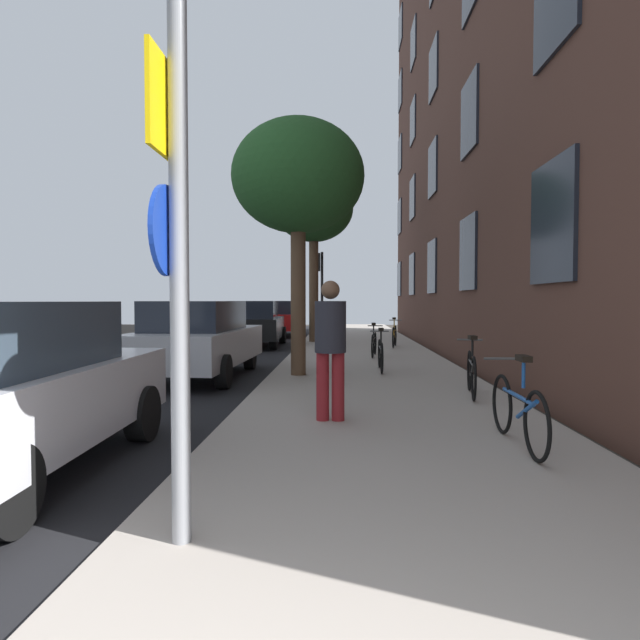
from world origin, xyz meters
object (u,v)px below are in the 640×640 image
(bicycle_1, at_px, (472,372))
(car_1, at_px, (198,338))
(sign_post, at_px, (175,231))
(traffic_light, at_px, (320,278))
(bicycle_2, at_px, (381,354))
(tree_near, at_px, (298,178))
(tree_far, at_px, (314,210))
(bicycle_4, at_px, (394,335))
(car_2, at_px, (255,323))
(bicycle_3, at_px, (374,343))
(pedestrian_0, at_px, (330,341))
(car_3, at_px, (279,318))
(bicycle_0, at_px, (518,410))

(bicycle_1, distance_m, car_1, 5.69)
(sign_post, relative_size, traffic_light, 0.97)
(bicycle_1, xyz_separation_m, bicycle_2, (-1.23, 3.00, -0.01))
(traffic_light, relative_size, bicycle_2, 2.16)
(tree_near, xyz_separation_m, bicycle_1, (2.96, -2.30, -3.61))
(tree_far, xyz_separation_m, bicycle_4, (2.77, -2.24, -4.49))
(traffic_light, bearing_deg, car_2, -112.70)
(bicycle_3, height_order, car_2, car_2)
(bicycle_2, bearing_deg, car_1, -172.82)
(bicycle_3, xyz_separation_m, bicycle_4, (0.85, 3.00, 0.02))
(traffic_light, xyz_separation_m, tree_near, (0.11, -13.06, 1.47))
(pedestrian_0, xyz_separation_m, car_1, (-2.87, 4.37, -0.29))
(tree_far, bearing_deg, bicycle_3, -69.87)
(bicycle_4, bearing_deg, car_3, 122.57)
(bicycle_3, bearing_deg, car_1, -138.12)
(sign_post, bearing_deg, bicycle_3, 80.48)
(tree_far, bearing_deg, bicycle_1, -74.47)
(car_3, bearing_deg, car_2, -91.79)
(car_2, bearing_deg, car_1, -89.36)
(bicycle_0, bearing_deg, sign_post, -140.93)
(sign_post, distance_m, bicycle_1, 6.36)
(tree_far, xyz_separation_m, car_3, (-1.87, 5.02, -4.15))
(car_1, bearing_deg, tree_near, -5.75)
(sign_post, distance_m, bicycle_0, 4.01)
(bicycle_0, xyz_separation_m, pedestrian_0, (-1.98, 1.14, 0.63))
(bicycle_0, xyz_separation_m, car_3, (-4.75, 19.26, 0.34))
(tree_far, relative_size, pedestrian_0, 3.49)
(tree_far, bearing_deg, bicycle_2, -77.10)
(sign_post, distance_m, bicycle_2, 8.67)
(bicycle_0, bearing_deg, car_1, 131.34)
(pedestrian_0, height_order, car_1, pedestrian_0)
(tree_far, xyz_separation_m, pedestrian_0, (0.91, -13.10, -3.86))
(car_2, bearing_deg, traffic_light, 67.30)
(bicycle_0, distance_m, bicycle_2, 6.08)
(bicycle_0, xyz_separation_m, bicycle_3, (-0.96, 9.00, -0.02))
(pedestrian_0, bearing_deg, bicycle_0, -29.97)
(pedestrian_0, bearing_deg, bicycle_4, 80.27)
(tree_near, relative_size, car_2, 1.20)
(bicycle_3, bearing_deg, car_2, 132.62)
(bicycle_0, distance_m, car_2, 14.21)
(bicycle_4, bearing_deg, bicycle_0, -89.45)
(car_1, bearing_deg, bicycle_0, -48.66)
(car_1, distance_m, car_2, 7.81)
(bicycle_3, relative_size, pedestrian_0, 0.90)
(bicycle_0, relative_size, bicycle_3, 1.11)
(bicycle_1, bearing_deg, tree_near, 142.21)
(bicycle_0, distance_m, bicycle_4, 12.00)
(tree_near, bearing_deg, traffic_light, 90.46)
(sign_post, bearing_deg, bicycle_0, 39.07)
(tree_near, relative_size, pedestrian_0, 2.92)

